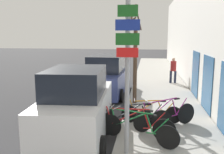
{
  "coord_description": "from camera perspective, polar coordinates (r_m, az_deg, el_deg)",
  "views": [
    {
      "loc": [
        1.87,
        -2.01,
        3.2
      ],
      "look_at": [
        0.45,
        7.78,
        1.49
      ],
      "focal_mm": 40.0,
      "sensor_mm": 36.0,
      "label": 1
    }
  ],
  "objects": [
    {
      "name": "ground_plane",
      "position": [
        13.73,
        0.16,
        -3.69
      ],
      "size": [
        80.0,
        80.0,
        0.0
      ],
      "primitive_type": "plane",
      "color": "#333335"
    },
    {
      "name": "sidewalk_curb",
      "position": [
        16.33,
        10.63,
        -1.41
      ],
      "size": [
        3.2,
        32.0,
        0.15
      ],
      "color": "#9E9B93",
      "rests_on": "ground"
    },
    {
      "name": "building_facade",
      "position": [
        16.13,
        17.3,
        9.46
      ],
      "size": [
        0.23,
        32.0,
        6.5
      ],
      "color": "silver",
      "rests_on": "ground"
    },
    {
      "name": "signpost",
      "position": [
        6.14,
        3.52,
        1.17
      ],
      "size": [
        0.59,
        0.14,
        3.88
      ],
      "color": "#939399",
      "rests_on": "sidewalk_curb"
    },
    {
      "name": "bicycle_0",
      "position": [
        7.28,
        5.94,
        -11.67
      ],
      "size": [
        2.25,
        1.0,
        0.92
      ],
      "rotation": [
        0.0,
        0.0,
        1.16
      ],
      "color": "black",
      "rests_on": "sidewalk_curb"
    },
    {
      "name": "bicycle_1",
      "position": [
        7.51,
        5.18,
        -10.95
      ],
      "size": [
        2.38,
        0.49,
        0.93
      ],
      "rotation": [
        0.0,
        0.0,
        1.44
      ],
      "color": "black",
      "rests_on": "sidewalk_curb"
    },
    {
      "name": "bicycle_2",
      "position": [
        7.95,
        4.93,
        -9.74
      ],
      "size": [
        2.39,
        0.79,
        0.93
      ],
      "rotation": [
        0.0,
        0.0,
        1.86
      ],
      "color": "black",
      "rests_on": "sidewalk_curb"
    },
    {
      "name": "bicycle_3",
      "position": [
        8.46,
        12.16,
        -8.59
      ],
      "size": [
        2.04,
        1.38,
        0.98
      ],
      "rotation": [
        0.0,
        0.0,
        2.16
      ],
      "color": "black",
      "rests_on": "sidewalk_curb"
    },
    {
      "name": "bicycle_4",
      "position": [
        8.81,
        9.03,
        -8.12
      ],
      "size": [
        2.09,
        0.44,
        0.83
      ],
      "rotation": [
        0.0,
        0.0,
        1.64
      ],
      "color": "black",
      "rests_on": "sidewalk_curb"
    },
    {
      "name": "parked_car_0",
      "position": [
        7.72,
        -7.96,
        -6.8
      ],
      "size": [
        2.18,
        4.33,
        2.21
      ],
      "rotation": [
        0.0,
        0.0,
        0.06
      ],
      "color": "silver",
      "rests_on": "ground"
    },
    {
      "name": "parked_car_1",
      "position": [
        13.15,
        -1.1,
        -0.01
      ],
      "size": [
        2.17,
        4.47,
        2.11
      ],
      "rotation": [
        0.0,
        0.0,
        -0.04
      ],
      "color": "navy",
      "rests_on": "ground"
    },
    {
      "name": "pedestrian_near",
      "position": [
        16.08,
        13.83,
        1.9
      ],
      "size": [
        0.42,
        0.35,
        1.59
      ],
      "rotation": [
        0.0,
        0.0,
        3.13
      ],
      "color": "#1E2338",
      "rests_on": "sidewalk_curb"
    },
    {
      "name": "street_tree",
      "position": [
        10.9,
        5.1,
        4.81
      ],
      "size": [
        1.08,
        1.96,
        4.3
      ],
      "color": "#4C3828",
      "rests_on": "sidewalk_curb"
    }
  ]
}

